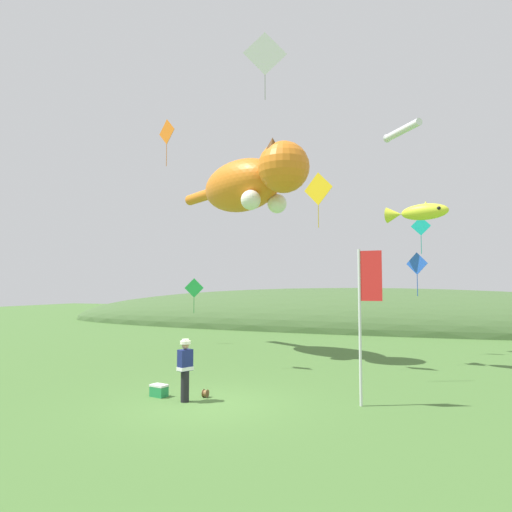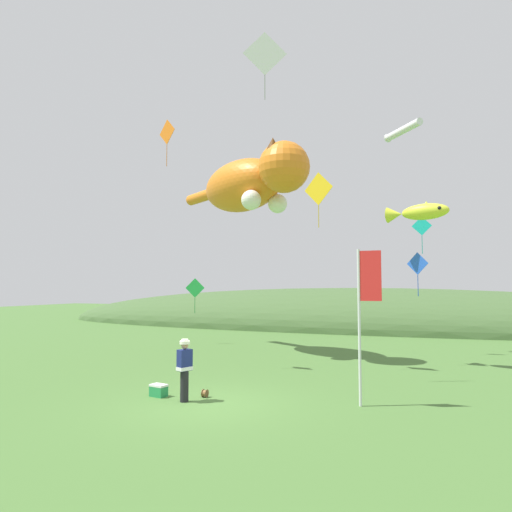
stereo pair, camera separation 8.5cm
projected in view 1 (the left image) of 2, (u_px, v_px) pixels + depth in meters
name	position (u px, v px, depth m)	size (l,w,h in m)	color
ground_plane	(205.00, 405.00, 12.70)	(120.00, 120.00, 0.00)	#477033
distant_hill_ridge	(371.00, 327.00, 36.76)	(56.35, 15.18, 6.36)	#426033
festival_attendant	(185.00, 368.00, 13.06)	(0.40, 0.49, 1.77)	black
kite_spool	(205.00, 393.00, 13.54)	(0.14, 0.23, 0.23)	olive
picnic_cooler	(159.00, 390.00, 13.63)	(0.54, 0.41, 0.36)	#268C4C
festival_banner_pole	(365.00, 302.00, 12.68)	(0.66, 0.08, 4.34)	silver
kite_giant_cat	(250.00, 184.00, 22.37)	(8.73, 6.22, 3.03)	orange
kite_fish_windsock	(418.00, 212.00, 18.79)	(2.60, 1.31, 0.77)	yellow
kite_tube_streamer	(402.00, 131.00, 22.18)	(1.92, 2.22, 0.44)	white
kite_diamond_gold	(318.00, 189.00, 18.34)	(1.27, 0.48, 2.25)	yellow
kite_diamond_green	(194.00, 288.00, 26.37)	(1.08, 0.34, 2.02)	green
kite_diamond_white	(265.00, 54.00, 16.03)	(1.42, 0.64, 2.45)	white
kite_diamond_blue	(417.00, 264.00, 19.26)	(0.87, 0.42, 1.85)	blue
kite_diamond_orange	(167.00, 132.00, 18.50)	(0.96, 0.42, 1.94)	orange
kite_diamond_teal	(421.00, 227.00, 22.23)	(0.94, 0.07, 1.84)	#19BFBF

